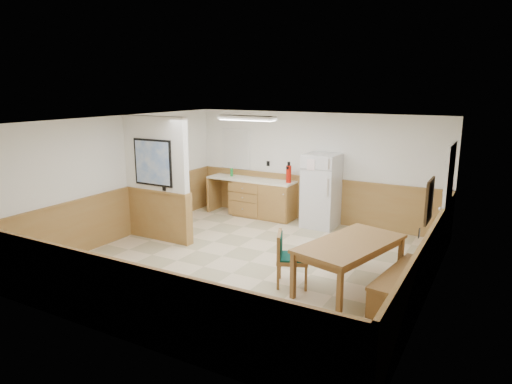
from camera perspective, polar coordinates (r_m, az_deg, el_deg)
The scene contains 20 objects.
ground at distance 8.24m, azimuth -0.79°, elevation -8.71°, with size 6.00×6.00×0.00m, color beige.
ceiling at distance 7.67m, azimuth -0.85°, elevation 8.91°, with size 6.00×6.00×0.02m, color white.
back_wall at distance 10.52m, azimuth 7.37°, elevation 3.04°, with size 6.00×0.02×2.50m, color white.
right_wall at distance 6.92m, azimuth 21.29°, elevation -2.95°, with size 0.02×6.00×2.50m, color white.
left_wall at distance 9.68m, azimuth -16.41°, elevation 1.76°, with size 0.02×6.00×2.50m, color white.
wainscot_back at distance 10.65m, azimuth 7.22°, elevation -0.95°, with size 6.00×0.04×1.00m, color olive.
wainscot_right at distance 7.15m, azimuth 20.64°, elevation -8.73°, with size 0.04×6.00×1.00m, color olive.
wainscot_left at distance 9.83m, azimuth -16.05°, elevation -2.54°, with size 0.04×6.00×1.00m, color olive.
partition_wall at distance 9.31m, azimuth -12.30°, elevation 1.45°, with size 1.50×0.20×2.50m.
kitchen_counter at distance 10.89m, azimuth 0.72°, elevation -0.75°, with size 2.20×0.61×1.00m.
exterior_door at distance 8.80m, azimuth 22.74°, elevation -1.14°, with size 0.07×1.02×2.15m.
kitchen_window at distance 11.39m, azimuth -2.52°, elevation 5.41°, with size 0.80×0.04×1.00m.
wall_painting at distance 6.56m, azimuth 20.84°, elevation -1.04°, with size 0.04×0.50×0.60m.
fluorescent_fixture at distance 9.20m, azimuth -1.13°, elevation 9.24°, with size 1.20×0.30×0.09m.
refrigerator at distance 10.15m, azimuth 8.15°, elevation 0.17°, with size 0.74×0.73×1.64m.
dining_table at distance 7.14m, azimuth 11.71°, elevation -6.82°, with size 1.37×2.03×0.75m.
dining_bench at distance 7.03m, azimuth 17.51°, elevation -10.22°, with size 0.58×1.65×0.45m.
dining_chair at distance 7.19m, azimuth 3.86°, elevation -7.82°, with size 0.80×0.68×0.85m.
fire_extinguisher at distance 10.49m, azimuth 4.10°, elevation 2.32°, with size 0.14×0.14×0.48m.
soap_bottle at distance 11.25m, azimuth -3.06°, elevation 2.48°, with size 0.06×0.06×0.20m, color green.
Camera 1 is at (3.82, -6.63, 3.04)m, focal length 32.00 mm.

